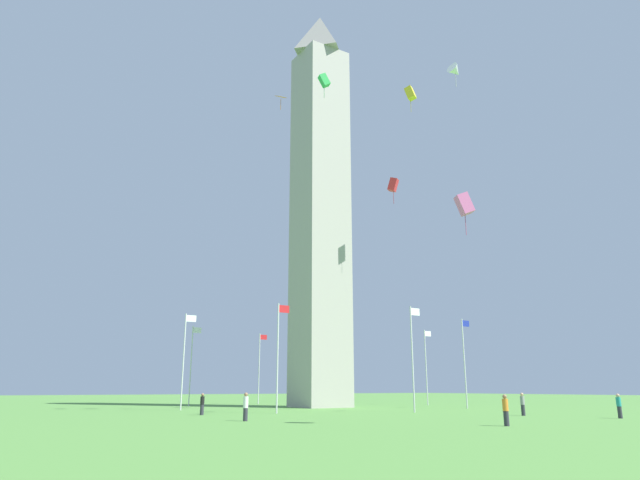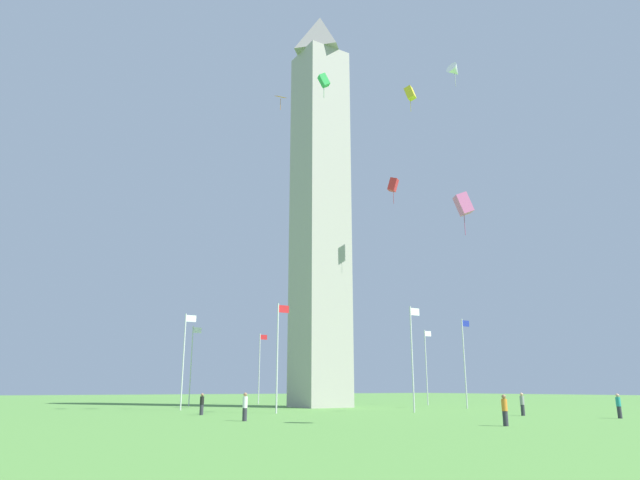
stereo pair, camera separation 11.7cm
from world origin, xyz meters
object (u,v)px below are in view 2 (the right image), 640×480
(flagpole_w, at_px, (412,354))
(flagpole_nw, at_px, (465,359))
(kite_pink_box, at_px, (463,204))
(obelisk_monument, at_px, (320,195))
(flagpole_e, at_px, (260,365))
(flagpole_s, at_px, (184,357))
(person_black_shirt, at_px, (202,404))
(person_orange_shirt, at_px, (505,410))
(kite_orange_diamond, at_px, (281,97))
(flagpole_sw, at_px, (278,352))
(flagpole_se, at_px, (192,362))
(person_teal_shirt, at_px, (619,406))
(kite_yellow_box, at_px, (410,93))
(kite_red_box, at_px, (393,185))
(flagpole_ne, at_px, (347,366))
(person_gray_shirt, at_px, (522,404))
(kite_green_box, at_px, (324,81))
(kite_white_delta, at_px, (455,71))
(flagpole_n, at_px, (426,364))
(person_white_shirt, at_px, (245,407))

(flagpole_w, xyz_separation_m, flagpole_nw, (10.92, 4.52, 0.00))
(kite_pink_box, bearing_deg, obelisk_monument, 72.92)
(flagpole_nw, bearing_deg, flagpole_e, 112.50)
(flagpole_s, bearing_deg, person_black_shirt, -99.71)
(person_black_shirt, distance_m, person_orange_shirt, 23.41)
(kite_orange_diamond, bearing_deg, flagpole_sw, 37.61)
(flagpole_se, relative_size, flagpole_nw, 1.00)
(flagpole_e, xyz_separation_m, person_teal_shirt, (5.74, -45.70, -4.13))
(flagpole_e, relative_size, kite_yellow_box, 3.32)
(flagpole_sw, bearing_deg, kite_pink_box, -87.18)
(flagpole_sw, bearing_deg, kite_yellow_box, -22.17)
(person_black_shirt, bearing_deg, kite_red_box, 4.98)
(obelisk_monument, height_order, flagpole_w, obelisk_monument)
(flagpole_ne, distance_m, person_gray_shirt, 36.11)
(flagpole_ne, relative_size, kite_green_box, 3.68)
(flagpole_w, bearing_deg, kite_yellow_box, -17.78)
(flagpole_e, bearing_deg, kite_pink_box, -101.77)
(flagpole_se, distance_m, flagpole_sw, 21.85)
(kite_white_delta, bearing_deg, obelisk_monument, 80.33)
(flagpole_e, xyz_separation_m, person_black_shirt, (-17.23, -25.88, -4.14))
(kite_white_delta, bearing_deg, flagpole_n, 53.39)
(flagpole_nw, xyz_separation_m, kite_orange_diamond, (-22.21, -0.28, 23.64))
(obelisk_monument, xyz_separation_m, flagpole_ne, (10.98, 10.92, -19.34))
(person_black_shirt, height_order, person_teal_shirt, person_teal_shirt)
(flagpole_s, distance_m, kite_red_box, 28.71)
(person_white_shirt, bearing_deg, obelisk_monument, 21.19)
(person_white_shirt, bearing_deg, kite_white_delta, -56.30)
(kite_red_box, height_order, kite_orange_diamond, kite_orange_diamond)
(flagpole_se, bearing_deg, person_teal_shirt, -67.96)
(kite_orange_diamond, xyz_separation_m, kite_yellow_box, (12.13, -4.51, 1.82))
(obelisk_monument, height_order, flagpole_nw, obelisk_monument)
(person_white_shirt, height_order, kite_orange_diamond, kite_orange_diamond)
(flagpole_sw, distance_m, kite_red_box, 24.65)
(flagpole_e, height_order, flagpole_nw, same)
(flagpole_se, bearing_deg, kite_white_delta, -80.64)
(person_orange_shirt, height_order, kite_pink_box, kite_pink_box)
(flagpole_se, bearing_deg, kite_pink_box, -88.61)
(flagpole_n, xyz_separation_m, flagpole_se, (-26.37, 10.92, 0.00))
(person_white_shirt, bearing_deg, flagpole_w, -13.42)
(flagpole_ne, height_order, flagpole_sw, same)
(flagpole_nw, distance_m, person_orange_shirt, 27.98)
(obelisk_monument, relative_size, flagpole_n, 5.33)
(flagpole_nw, distance_m, kite_pink_box, 30.53)
(person_teal_shirt, bearing_deg, kite_yellow_box, -14.18)
(kite_red_box, xyz_separation_m, kite_yellow_box, (-3.73, -7.70, 6.52))
(flagpole_se, relative_size, person_white_shirt, 5.19)
(flagpole_w, height_order, kite_green_box, kite_green_box)
(person_orange_shirt, relative_size, kite_white_delta, 0.89)
(flagpole_nw, bearing_deg, obelisk_monument, 135.14)
(obelisk_monument, relative_size, flagpole_nw, 5.33)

